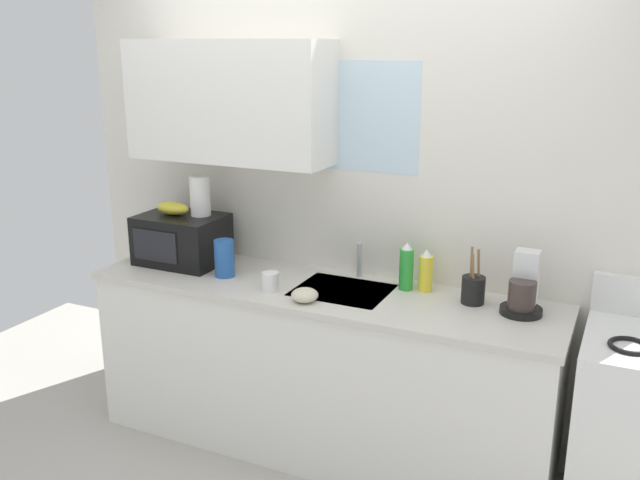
{
  "coord_description": "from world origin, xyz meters",
  "views": [
    {
      "loc": [
        1.38,
        -2.93,
        2.09
      ],
      "look_at": [
        0.0,
        0.0,
        1.15
      ],
      "focal_mm": 38.62,
      "sensor_mm": 36.0,
      "label": 1
    }
  ],
  "objects_px": {
    "paper_towel_roll": "(200,196)",
    "small_bowl": "(305,295)",
    "coffee_maker": "(524,290)",
    "dish_soap_bottle_yellow": "(426,271)",
    "mug_white": "(270,282)",
    "banana_bunch": "(173,208)",
    "dish_soap_bottle_green": "(406,267)",
    "microwave": "(182,239)",
    "utensil_crock": "(473,289)",
    "cereal_canister": "(224,258)"
  },
  "relations": [
    {
      "from": "banana_bunch",
      "to": "dish_soap_bottle_yellow",
      "type": "bearing_deg",
      "value": 5.59
    },
    {
      "from": "microwave",
      "to": "mug_white",
      "type": "xyz_separation_m",
      "value": [
        0.66,
        -0.19,
        -0.09
      ]
    },
    {
      "from": "microwave",
      "to": "mug_white",
      "type": "bearing_deg",
      "value": -15.83
    },
    {
      "from": "paper_towel_roll",
      "to": "small_bowl",
      "type": "relative_size",
      "value": 1.69
    },
    {
      "from": "microwave",
      "to": "utensil_crock",
      "type": "relative_size",
      "value": 1.68
    },
    {
      "from": "utensil_crock",
      "to": "small_bowl",
      "type": "bearing_deg",
      "value": -156.21
    },
    {
      "from": "paper_towel_roll",
      "to": "mug_white",
      "type": "height_order",
      "value": "paper_towel_roll"
    },
    {
      "from": "coffee_maker",
      "to": "paper_towel_roll",
      "type": "bearing_deg",
      "value": -179.73
    },
    {
      "from": "banana_bunch",
      "to": "microwave",
      "type": "bearing_deg",
      "value": -1.8
    },
    {
      "from": "dish_soap_bottle_green",
      "to": "coffee_maker",
      "type": "bearing_deg",
      "value": -5.64
    },
    {
      "from": "dish_soap_bottle_yellow",
      "to": "small_bowl",
      "type": "bearing_deg",
      "value": -140.67
    },
    {
      "from": "paper_towel_roll",
      "to": "microwave",
      "type": "bearing_deg",
      "value": -152.83
    },
    {
      "from": "mug_white",
      "to": "banana_bunch",
      "type": "bearing_deg",
      "value": 165.1
    },
    {
      "from": "utensil_crock",
      "to": "coffee_maker",
      "type": "bearing_deg",
      "value": -2.87
    },
    {
      "from": "utensil_crock",
      "to": "mug_white",
      "type": "bearing_deg",
      "value": -164.63
    },
    {
      "from": "banana_bunch",
      "to": "cereal_canister",
      "type": "relative_size",
      "value": 1.02
    },
    {
      "from": "mug_white",
      "to": "utensil_crock",
      "type": "height_order",
      "value": "utensil_crock"
    },
    {
      "from": "dish_soap_bottle_green",
      "to": "utensil_crock",
      "type": "distance_m",
      "value": 0.35
    },
    {
      "from": "utensil_crock",
      "to": "small_bowl",
      "type": "relative_size",
      "value": 2.1
    },
    {
      "from": "dish_soap_bottle_green",
      "to": "utensil_crock",
      "type": "height_order",
      "value": "utensil_crock"
    },
    {
      "from": "utensil_crock",
      "to": "small_bowl",
      "type": "xyz_separation_m",
      "value": [
        -0.73,
        -0.32,
        -0.04
      ]
    },
    {
      "from": "microwave",
      "to": "cereal_canister",
      "type": "bearing_deg",
      "value": -16.13
    },
    {
      "from": "small_bowl",
      "to": "coffee_maker",
      "type": "bearing_deg",
      "value": 17.89
    },
    {
      "from": "paper_towel_roll",
      "to": "dish_soap_bottle_green",
      "type": "relative_size",
      "value": 0.9
    },
    {
      "from": "banana_bunch",
      "to": "coffee_maker",
      "type": "distance_m",
      "value": 1.9
    },
    {
      "from": "coffee_maker",
      "to": "dish_soap_bottle_yellow",
      "type": "relative_size",
      "value": 1.31
    },
    {
      "from": "mug_white",
      "to": "microwave",
      "type": "bearing_deg",
      "value": 164.17
    },
    {
      "from": "microwave",
      "to": "small_bowl",
      "type": "distance_m",
      "value": 0.92
    },
    {
      "from": "coffee_maker",
      "to": "dish_soap_bottle_green",
      "type": "relative_size",
      "value": 1.15
    },
    {
      "from": "paper_towel_roll",
      "to": "utensil_crock",
      "type": "distance_m",
      "value": 1.54
    },
    {
      "from": "paper_towel_roll",
      "to": "coffee_maker",
      "type": "xyz_separation_m",
      "value": [
        1.74,
        0.01,
        -0.28
      ]
    },
    {
      "from": "paper_towel_roll",
      "to": "coffee_maker",
      "type": "relative_size",
      "value": 0.79
    },
    {
      "from": "coffee_maker",
      "to": "mug_white",
      "type": "xyz_separation_m",
      "value": [
        -1.18,
        -0.25,
        -0.06
      ]
    },
    {
      "from": "dish_soap_bottle_green",
      "to": "mug_white",
      "type": "height_order",
      "value": "dish_soap_bottle_green"
    },
    {
      "from": "paper_towel_roll",
      "to": "small_bowl",
      "type": "distance_m",
      "value": 0.91
    },
    {
      "from": "dish_soap_bottle_green",
      "to": "cereal_canister",
      "type": "bearing_deg",
      "value": -166.89
    },
    {
      "from": "banana_bunch",
      "to": "coffee_maker",
      "type": "height_order",
      "value": "banana_bunch"
    },
    {
      "from": "microwave",
      "to": "coffee_maker",
      "type": "bearing_deg",
      "value": 1.86
    },
    {
      "from": "dish_soap_bottle_yellow",
      "to": "small_bowl",
      "type": "xyz_separation_m",
      "value": [
        -0.47,
        -0.39,
        -0.07
      ]
    },
    {
      "from": "coffee_maker",
      "to": "dish_soap_bottle_yellow",
      "type": "bearing_deg",
      "value": 170.65
    },
    {
      "from": "banana_bunch",
      "to": "small_bowl",
      "type": "xyz_separation_m",
      "value": [
        0.93,
        -0.25,
        -0.27
      ]
    },
    {
      "from": "utensil_crock",
      "to": "small_bowl",
      "type": "height_order",
      "value": "utensil_crock"
    },
    {
      "from": "coffee_maker",
      "to": "mug_white",
      "type": "bearing_deg",
      "value": -168.07
    },
    {
      "from": "dish_soap_bottle_green",
      "to": "utensil_crock",
      "type": "relative_size",
      "value": 0.89
    },
    {
      "from": "banana_bunch",
      "to": "small_bowl",
      "type": "distance_m",
      "value": 1.0
    },
    {
      "from": "banana_bunch",
      "to": "coffee_maker",
      "type": "bearing_deg",
      "value": 1.77
    },
    {
      "from": "paper_towel_roll",
      "to": "utensil_crock",
      "type": "relative_size",
      "value": 0.81
    },
    {
      "from": "dish_soap_bottle_yellow",
      "to": "small_bowl",
      "type": "height_order",
      "value": "dish_soap_bottle_yellow"
    },
    {
      "from": "dish_soap_bottle_green",
      "to": "banana_bunch",
      "type": "bearing_deg",
      "value": -174.99
    },
    {
      "from": "mug_white",
      "to": "utensil_crock",
      "type": "bearing_deg",
      "value": 15.37
    }
  ]
}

